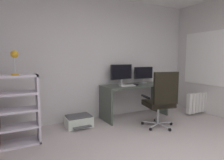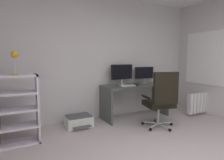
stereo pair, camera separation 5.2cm
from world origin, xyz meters
TOP-DOWN VIEW (x-y plane):
  - wall_back at (0.00, 2.74)m, footprint 4.91×0.10m
  - window_pane at (2.45, 1.78)m, footprint 0.01×1.13m
  - window_frame at (2.44, 1.78)m, footprint 0.02×1.21m
  - desk at (0.77, 2.35)m, footprint 1.51×0.62m
  - monitor_main at (0.52, 2.51)m, footprint 0.56×0.18m
  - monitor_secondary at (1.14, 2.51)m, footprint 0.50×0.18m
  - keyboard at (0.50, 2.24)m, footprint 0.35×0.15m
  - computer_mouse at (0.73, 2.24)m, footprint 0.08×0.11m
  - office_chair at (0.79, 1.50)m, footprint 0.65×0.63m
  - desk_lamp at (-1.65, 2.01)m, footprint 0.12×0.11m
  - printer at (-0.57, 2.33)m, footprint 0.50×0.45m
  - radiator at (2.35, 1.78)m, footprint 0.96×0.10m

SIDE VIEW (x-z plane):
  - printer at x=-0.57m, z-range 0.00..0.22m
  - radiator at x=2.35m, z-range 0.06..0.53m
  - desk at x=0.77m, z-range 0.18..0.93m
  - office_chair at x=0.79m, z-range 0.03..1.14m
  - keyboard at x=0.50m, z-range 0.75..0.77m
  - computer_mouse at x=0.73m, z-range 0.75..0.78m
  - monitor_secondary at x=1.14m, z-range 0.79..1.17m
  - monitor_main at x=0.52m, z-range 0.79..1.25m
  - wall_back at x=0.00m, z-range 0.00..2.69m
  - window_pane at x=2.45m, z-range 0.76..1.93m
  - window_frame at x=2.44m, z-range 0.72..1.97m
  - desk_lamp at x=-1.65m, z-range 1.18..1.55m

